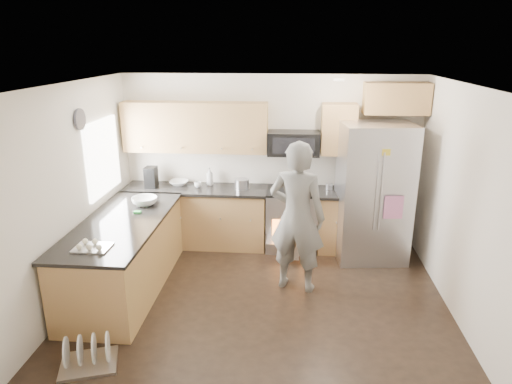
# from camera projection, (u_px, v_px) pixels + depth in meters

# --- Properties ---
(ground) EXTENTS (4.50, 4.50, 0.00)m
(ground) POSITION_uv_depth(u_px,v_px,m) (260.00, 304.00, 5.54)
(ground) COLOR black
(ground) RESTS_ON ground
(room_shell) EXTENTS (4.54, 4.04, 2.62)m
(room_shell) POSITION_uv_depth(u_px,v_px,m) (258.00, 171.00, 5.04)
(room_shell) COLOR silver
(room_shell) RESTS_ON ground
(back_cabinet_run) EXTENTS (4.45, 0.64, 2.50)m
(back_cabinet_run) POSITION_uv_depth(u_px,v_px,m) (231.00, 185.00, 6.94)
(back_cabinet_run) COLOR #AA8944
(back_cabinet_run) RESTS_ON ground
(peninsula) EXTENTS (0.96, 2.36, 1.03)m
(peninsula) POSITION_uv_depth(u_px,v_px,m) (124.00, 255.00, 5.77)
(peninsula) COLOR #AA8944
(peninsula) RESTS_ON ground
(stove_range) EXTENTS (0.76, 0.97, 1.79)m
(stove_range) POSITION_uv_depth(u_px,v_px,m) (292.00, 206.00, 6.91)
(stove_range) COLOR #B7B7BC
(stove_range) RESTS_ON ground
(refrigerator) EXTENTS (1.04, 0.85, 1.99)m
(refrigerator) POSITION_uv_depth(u_px,v_px,m) (373.00, 193.00, 6.49)
(refrigerator) COLOR #B7B7BC
(refrigerator) RESTS_ON ground
(person) EXTENTS (0.80, 0.62, 1.94)m
(person) POSITION_uv_depth(u_px,v_px,m) (297.00, 217.00, 5.64)
(person) COLOR slate
(person) RESTS_ON ground
(dish_rack) EXTENTS (0.64, 0.57, 0.33)m
(dish_rack) POSITION_uv_depth(u_px,v_px,m) (88.00, 357.00, 4.46)
(dish_rack) COLOR #B7B7BC
(dish_rack) RESTS_ON ground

